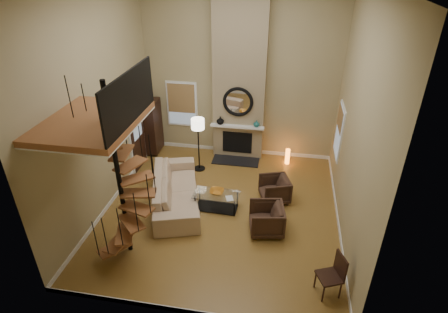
% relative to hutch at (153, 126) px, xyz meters
% --- Properties ---
extents(ground, '(6.00, 6.50, 0.01)m').
position_rel_hutch_xyz_m(ground, '(2.78, -2.76, -0.95)').
color(ground, '#A67A35').
rests_on(ground, ground).
extents(back_wall, '(6.00, 0.02, 5.50)m').
position_rel_hutch_xyz_m(back_wall, '(2.78, 0.49, 1.80)').
color(back_wall, tan).
rests_on(back_wall, ground).
extents(front_wall, '(6.00, 0.02, 5.50)m').
position_rel_hutch_xyz_m(front_wall, '(2.78, -6.01, 1.80)').
color(front_wall, tan).
rests_on(front_wall, ground).
extents(left_wall, '(0.02, 6.50, 5.50)m').
position_rel_hutch_xyz_m(left_wall, '(-0.22, -2.76, 1.80)').
color(left_wall, tan).
rests_on(left_wall, ground).
extents(right_wall, '(0.02, 6.50, 5.50)m').
position_rel_hutch_xyz_m(right_wall, '(5.78, -2.76, 1.80)').
color(right_wall, tan).
rests_on(right_wall, ground).
extents(baseboard_back, '(6.00, 0.02, 0.12)m').
position_rel_hutch_xyz_m(baseboard_back, '(2.78, 0.48, -0.89)').
color(baseboard_back, white).
rests_on(baseboard_back, ground).
extents(baseboard_front, '(6.00, 0.02, 0.12)m').
position_rel_hutch_xyz_m(baseboard_front, '(2.78, -6.00, -0.89)').
color(baseboard_front, white).
rests_on(baseboard_front, ground).
extents(baseboard_left, '(0.02, 6.50, 0.12)m').
position_rel_hutch_xyz_m(baseboard_left, '(-0.21, -2.76, -0.89)').
color(baseboard_left, white).
rests_on(baseboard_left, ground).
extents(baseboard_right, '(0.02, 6.50, 0.12)m').
position_rel_hutch_xyz_m(baseboard_right, '(5.77, -2.76, -0.89)').
color(baseboard_right, white).
rests_on(baseboard_right, ground).
extents(chimney_breast, '(1.60, 0.38, 5.50)m').
position_rel_hutch_xyz_m(chimney_breast, '(2.78, 0.30, 1.80)').
color(chimney_breast, '#917F5E').
rests_on(chimney_breast, ground).
extents(hearth, '(1.50, 0.60, 0.04)m').
position_rel_hutch_xyz_m(hearth, '(2.78, -0.19, -0.93)').
color(hearth, black).
rests_on(hearth, ground).
extents(firebox, '(0.95, 0.02, 0.72)m').
position_rel_hutch_xyz_m(firebox, '(2.78, 0.10, -0.40)').
color(firebox, black).
rests_on(firebox, chimney_breast).
extents(mantel, '(1.70, 0.18, 0.06)m').
position_rel_hutch_xyz_m(mantel, '(2.78, 0.02, 0.20)').
color(mantel, white).
rests_on(mantel, chimney_breast).
extents(mirror_frame, '(0.94, 0.10, 0.94)m').
position_rel_hutch_xyz_m(mirror_frame, '(2.78, 0.08, 1.00)').
color(mirror_frame, black).
rests_on(mirror_frame, chimney_breast).
extents(mirror_disc, '(0.80, 0.01, 0.80)m').
position_rel_hutch_xyz_m(mirror_disc, '(2.78, 0.09, 1.00)').
color(mirror_disc, white).
rests_on(mirror_disc, chimney_breast).
extents(vase_left, '(0.24, 0.24, 0.25)m').
position_rel_hutch_xyz_m(vase_left, '(2.23, 0.06, 0.35)').
color(vase_left, black).
rests_on(vase_left, mantel).
extents(vase_right, '(0.20, 0.20, 0.21)m').
position_rel_hutch_xyz_m(vase_right, '(3.38, 0.06, 0.33)').
color(vase_right, '#185756').
rests_on(vase_right, mantel).
extents(window_back, '(1.02, 0.06, 1.52)m').
position_rel_hutch_xyz_m(window_back, '(0.88, 0.46, 0.67)').
color(window_back, white).
rests_on(window_back, back_wall).
extents(window_right, '(0.06, 1.02, 1.52)m').
position_rel_hutch_xyz_m(window_right, '(5.75, -0.76, 0.68)').
color(window_right, white).
rests_on(window_right, right_wall).
extents(entry_door, '(0.10, 1.05, 2.16)m').
position_rel_hutch_xyz_m(entry_door, '(-0.17, -0.96, 0.10)').
color(entry_door, white).
rests_on(entry_door, ground).
extents(loft, '(1.70, 2.20, 1.09)m').
position_rel_hutch_xyz_m(loft, '(0.74, -4.56, 2.29)').
color(loft, '#9B5D33').
rests_on(loft, left_wall).
extents(spiral_stair, '(1.47, 1.47, 4.06)m').
position_rel_hutch_xyz_m(spiral_stair, '(1.00, -4.55, 0.83)').
color(spiral_stair, black).
rests_on(spiral_stair, ground).
extents(hutch, '(0.37, 0.78, 1.75)m').
position_rel_hutch_xyz_m(hutch, '(0.00, 0.00, 0.00)').
color(hutch, black).
rests_on(hutch, ground).
extents(sofa, '(1.94, 3.10, 0.85)m').
position_rel_hutch_xyz_m(sofa, '(1.49, -2.61, -0.55)').
color(sofa, tan).
rests_on(sofa, ground).
extents(armchair_near, '(0.95, 0.94, 0.69)m').
position_rel_hutch_xyz_m(armchair_near, '(4.19, -2.05, -0.60)').
color(armchair_near, '#3E271C').
rests_on(armchair_near, ground).
extents(armchair_far, '(0.94, 0.92, 0.74)m').
position_rel_hutch_xyz_m(armchair_far, '(4.08, -3.36, -0.60)').
color(armchair_far, '#3E271C').
rests_on(armchair_far, ground).
extents(coffee_table, '(1.21, 0.64, 0.45)m').
position_rel_hutch_xyz_m(coffee_table, '(2.64, -2.71, -0.67)').
color(coffee_table, silver).
rests_on(coffee_table, ground).
extents(bowl, '(0.37, 0.37, 0.09)m').
position_rel_hutch_xyz_m(bowl, '(2.64, -2.66, -0.45)').
color(bowl, '#C07621').
rests_on(bowl, coffee_table).
extents(book, '(0.25, 0.28, 0.02)m').
position_rel_hutch_xyz_m(book, '(2.99, -2.86, -0.49)').
color(book, gray).
rests_on(book, coffee_table).
extents(floor_lamp, '(0.39, 0.39, 1.71)m').
position_rel_hutch_xyz_m(floor_lamp, '(1.73, -0.84, 0.46)').
color(floor_lamp, black).
rests_on(floor_lamp, ground).
extents(accent_lamp, '(0.14, 0.14, 0.51)m').
position_rel_hutch_xyz_m(accent_lamp, '(4.42, -0.02, -0.70)').
color(accent_lamp, orange).
rests_on(accent_lamp, ground).
extents(side_chair, '(0.57, 0.56, 0.95)m').
position_rel_hutch_xyz_m(side_chair, '(5.43, -5.00, -0.42)').
color(side_chair, black).
rests_on(side_chair, ground).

